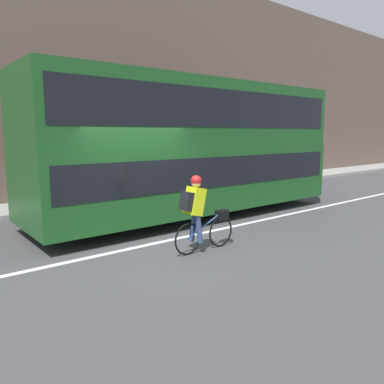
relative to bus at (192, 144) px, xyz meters
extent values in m
plane|color=#424244|center=(-2.50, -1.66, -2.08)|extent=(80.00, 80.00, 0.00)
cube|color=silver|center=(-2.50, -1.65, -2.08)|extent=(50.00, 0.14, 0.01)
cube|color=gray|center=(-2.50, 3.71, -2.01)|extent=(60.00, 1.98, 0.14)
cube|color=brown|center=(-2.50, 4.85, 2.35)|extent=(60.00, 0.30, 8.87)
cylinder|color=black|center=(2.84, 0.00, -1.59)|extent=(0.98, 0.30, 0.98)
cylinder|color=black|center=(-2.84, 0.00, -1.59)|extent=(0.98, 0.30, 0.98)
cube|color=#194C1E|center=(0.00, 0.00, -0.91)|extent=(9.18, 2.59, 1.77)
cube|color=black|center=(0.00, 0.00, -0.69)|extent=(8.81, 2.61, 0.78)
cube|color=#194C1E|center=(0.00, 0.00, 0.83)|extent=(9.18, 2.48, 1.70)
cube|color=black|center=(0.00, 0.00, 0.91)|extent=(8.81, 2.50, 0.95)
torus|color=black|center=(-1.39, -2.70, -1.76)|extent=(0.64, 0.04, 0.64)
torus|color=black|center=(-2.27, -2.70, -1.76)|extent=(0.64, 0.04, 0.64)
cylinder|color=#2D4C8C|center=(-1.83, -2.70, -1.56)|extent=(0.89, 0.03, 0.44)
cylinder|color=#2D4C8C|center=(-2.16, -2.70, -1.53)|extent=(0.03, 0.03, 0.47)
cube|color=black|center=(-1.36, -2.70, -1.41)|extent=(0.26, 0.16, 0.22)
cube|color=#D8EA19|center=(-2.10, -2.70, -1.02)|extent=(0.37, 0.32, 0.58)
cube|color=black|center=(-2.30, -2.70, -1.00)|extent=(0.21, 0.26, 0.38)
cylinder|color=#384C7A|center=(-2.06, -2.61, -1.58)|extent=(0.21, 0.11, 0.58)
cylinder|color=#384C7A|center=(-2.06, -2.79, -1.58)|extent=(0.19, 0.11, 0.58)
sphere|color=tan|center=(-2.06, -2.70, -0.67)|extent=(0.19, 0.19, 0.19)
sphere|color=red|center=(-2.06, -2.70, -0.62)|extent=(0.21, 0.21, 0.21)
cylinder|color=#59595B|center=(2.62, 3.62, -0.73)|extent=(0.07, 0.07, 2.43)
cube|color=white|center=(2.62, 3.57, 0.25)|extent=(0.36, 0.02, 0.36)
camera|label=1|loc=(-6.65, -8.29, 0.29)|focal=35.00mm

